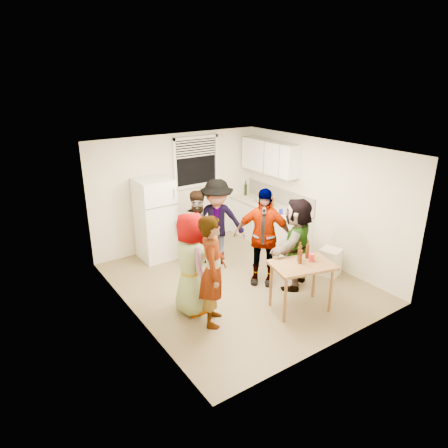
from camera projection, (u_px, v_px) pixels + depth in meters
room at (238, 282)px, 7.47m from camera, size 4.00×4.50×2.50m
window at (196, 162)px, 8.77m from camera, size 1.12×0.10×1.06m
refrigerator at (155, 219)px, 8.24m from camera, size 0.70×0.70×1.70m
counter_lower at (268, 225)px, 9.11m from camera, size 0.60×2.20×0.86m
countertop at (269, 206)px, 8.95m from camera, size 0.64×2.22×0.04m
backsplash at (279, 196)px, 9.03m from camera, size 0.03×2.20×0.36m
upper_cabinets at (270, 157)px, 8.80m from camera, size 0.34×1.60×0.70m
kettle at (258, 202)px, 9.17m from camera, size 0.24×0.22×0.18m
paper_towel at (271, 206)px, 8.87m from camera, size 0.11×0.11×0.24m
wine_bottle at (246, 195)px, 9.70m from camera, size 0.07×0.07×0.27m
beer_bottle_counter at (272, 209)px, 8.73m from camera, size 0.06×0.06×0.24m
blue_cup at (281, 214)px, 8.38m from camera, size 0.08×0.08×0.11m
picture_frame at (260, 195)px, 9.50m from camera, size 0.02×0.17×0.14m
trash_bin at (330, 262)px, 7.70m from camera, size 0.45×0.45×0.52m
serving_table at (299, 308)px, 6.64m from camera, size 1.11×0.87×0.83m
beer_bottle_table at (299, 260)px, 6.48m from camera, size 0.06×0.06×0.24m
red_cup at (311, 261)px, 6.45m from camera, size 0.09×0.09×0.12m
guest_grey at (192, 310)px, 6.60m from camera, size 1.77×0.99×0.54m
guest_stripe at (213, 321)px, 6.30m from camera, size 1.82×1.55×0.42m
guest_back_left at (201, 265)px, 8.17m from camera, size 1.06×1.69×0.59m
guest_back_right at (217, 263)px, 8.25m from camera, size 1.83×2.10×0.66m
guest_black at (261, 281)px, 7.51m from camera, size 2.04×2.03×0.44m
guest_orange at (294, 285)px, 7.39m from camera, size 2.18×2.22×0.50m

